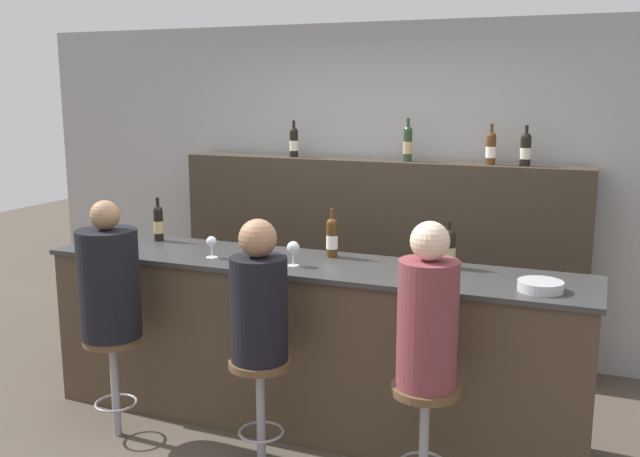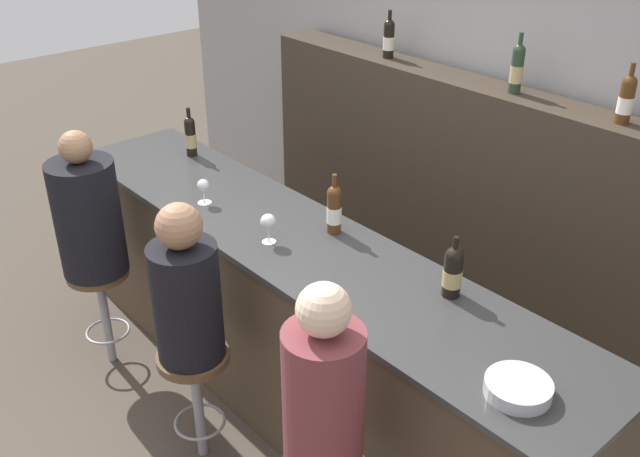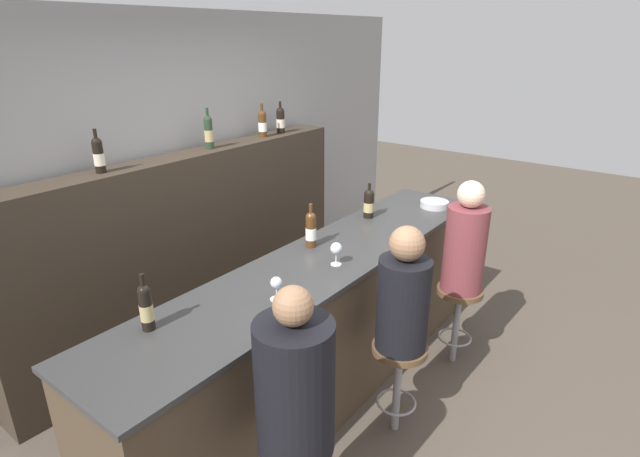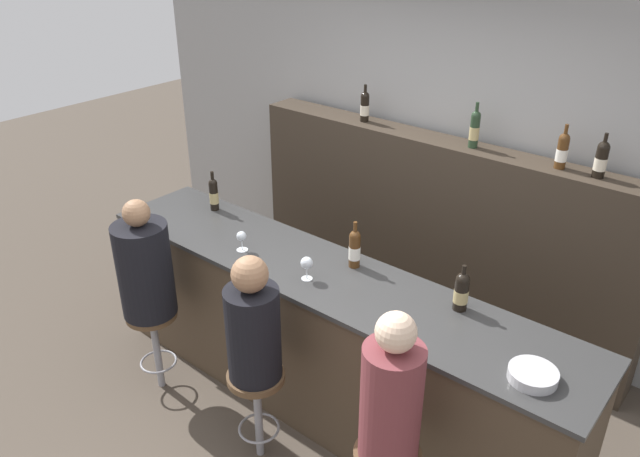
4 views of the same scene
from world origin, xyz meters
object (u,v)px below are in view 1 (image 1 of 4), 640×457
wine_bottle_backbar_2 (491,148)px  guest_seated_right (428,315)px  wine_bottle_counter_0 (158,223)px  bar_stool_right (425,413)px  wine_bottle_backbar_0 (294,142)px  bar_stool_left (113,359)px  wine_bottle_backbar_3 (526,149)px  bar_stool_middle (260,384)px  guest_seated_left (109,280)px  wine_glass_0 (212,243)px  metal_bowl (540,286)px  wine_glass_1 (293,248)px  wine_bottle_counter_2 (449,248)px  wine_bottle_backbar_1 (408,143)px  wine_bottle_counter_1 (332,237)px  guest_seated_middle (259,300)px

wine_bottle_backbar_2 → guest_seated_right: size_ratio=0.35×
wine_bottle_counter_0 → bar_stool_right: bearing=-20.5°
wine_bottle_backbar_0 → wine_bottle_backbar_2: bearing=0.0°
wine_bottle_counter_0 → bar_stool_left: (0.19, -0.78, -0.69)m
guest_seated_right → bar_stool_right: bearing=0.0°
wine_bottle_backbar_3 → bar_stool_middle: 2.54m
bar_stool_left → guest_seated_left: size_ratio=0.77×
wine_bottle_backbar_3 → wine_bottle_backbar_2: bearing=180.0°
guest_seated_left → bar_stool_middle: bearing=0.0°
wine_glass_0 → wine_bottle_counter_0: bearing=153.3°
wine_bottle_counter_0 → metal_bowl: wine_bottle_counter_0 is taller
wine_glass_1 → guest_seated_left: size_ratio=0.18×
wine_bottle_counter_2 → wine_glass_0: (-1.42, -0.30, -0.02)m
wine_bottle_counter_2 → wine_bottle_backbar_0: (-1.52, 1.16, 0.50)m
wine_bottle_backbar_1 → metal_bowl: size_ratio=1.36×
wine_bottle_counter_2 → wine_bottle_counter_1: bearing=180.0°
wine_glass_0 → wine_bottle_counter_2: bearing=12.1°
wine_bottle_counter_1 → bar_stool_middle: (-0.12, -0.78, -0.69)m
wine_glass_1 → bar_stool_right: 1.25m
wine_bottle_backbar_1 → guest_seated_middle: 2.09m
wine_bottle_counter_2 → bar_stool_right: wine_bottle_counter_2 is taller
wine_glass_1 → bar_stool_middle: bearing=-88.5°
wine_bottle_backbar_1 → bar_stool_middle: size_ratio=0.51×
wine_bottle_counter_0 → guest_seated_middle: size_ratio=0.39×
bar_stool_middle → bar_stool_right: same height
wine_bottle_backbar_2 → metal_bowl: 1.66m
wine_bottle_counter_0 → wine_glass_0: bearing=-26.7°
wine_bottle_counter_0 → bar_stool_right: (2.10, -0.78, -0.69)m
wine_bottle_backbar_0 → metal_bowl: bearing=-35.3°
guest_seated_right → wine_bottle_counter_2: bearing=95.2°
guest_seated_left → bar_stool_right: guest_seated_left is taller
wine_bottle_backbar_1 → bar_stool_right: size_ratio=0.51×
wine_bottle_backbar_1 → wine_glass_0: bearing=-120.0°
wine_bottle_backbar_3 → wine_glass_0: bearing=-139.4°
wine_glass_1 → wine_bottle_backbar_0: bearing=114.0°
wine_bottle_backbar_2 → bar_stool_left: wine_bottle_backbar_2 is taller
wine_bottle_counter_0 → wine_bottle_backbar_2: wine_bottle_backbar_2 is taller
wine_bottle_backbar_3 → guest_seated_left: (-2.12, -1.94, -0.69)m
wine_bottle_backbar_0 → bar_stool_middle: bearing=-71.2°
wine_bottle_backbar_1 → wine_glass_1: size_ratio=2.15×
guest_seated_middle → bar_stool_middle: bearing=180.0°
wine_bottle_counter_2 → bar_stool_middle: 1.34m
wine_bottle_counter_2 → guest_seated_middle: size_ratio=0.36×
wine_bottle_counter_0 → bar_stool_middle: (1.18, -0.78, -0.69)m
wine_bottle_backbar_2 → bar_stool_middle: 2.44m
wine_bottle_backbar_1 → wine_bottle_backbar_3: (0.86, 0.00, -0.02)m
wine_bottle_backbar_3 → bar_stool_right: (-0.21, -1.94, -1.18)m
metal_bowl → bar_stool_left: bearing=-168.7°
wine_bottle_counter_2 → bar_stool_left: bearing=-157.0°
guest_seated_left → guest_seated_right: guest_seated_right is taller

